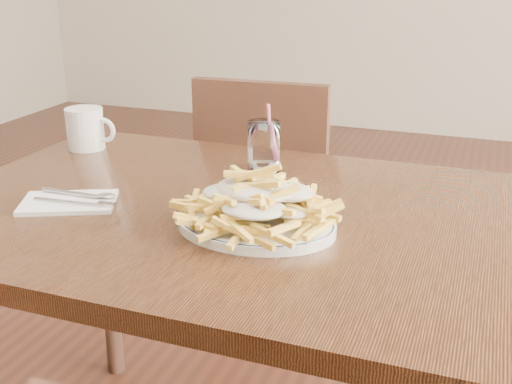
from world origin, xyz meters
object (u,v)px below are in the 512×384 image
at_px(fries_plate, 256,224).
at_px(water_glass, 264,150).
at_px(table, 237,245).
at_px(loaded_fries, 256,196).
at_px(coffee_mug, 86,129).
at_px(chair_far, 269,195).

relative_size(fries_plate, water_glass, 2.24).
relative_size(table, loaded_fries, 3.85).
distance_m(loaded_fries, coffee_mug, 0.65).
bearing_deg(fries_plate, table, 131.04).
bearing_deg(water_glass, loaded_fries, -72.78).
bearing_deg(table, fries_plate, -48.96).
distance_m(table, chair_far, 0.77).
distance_m(table, coffee_mug, 0.57).
bearing_deg(table, coffee_mug, 154.20).
xyz_separation_m(table, coffee_mug, (-0.50, 0.24, 0.13)).
xyz_separation_m(table, chair_far, (-0.19, 0.73, -0.18)).
height_order(table, water_glass, water_glass).
bearing_deg(loaded_fries, water_glass, 107.22).
height_order(fries_plate, loaded_fries, loaded_fries).
relative_size(table, water_glass, 7.63).
distance_m(table, fries_plate, 0.14).
distance_m(loaded_fries, water_glass, 0.32).
bearing_deg(water_glass, table, -83.88).
relative_size(fries_plate, loaded_fries, 1.13).
height_order(water_glass, coffee_mug, water_glass).
xyz_separation_m(fries_plate, loaded_fries, (0.00, 0.00, 0.05)).
xyz_separation_m(chair_far, water_glass, (0.16, -0.51, 0.31)).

